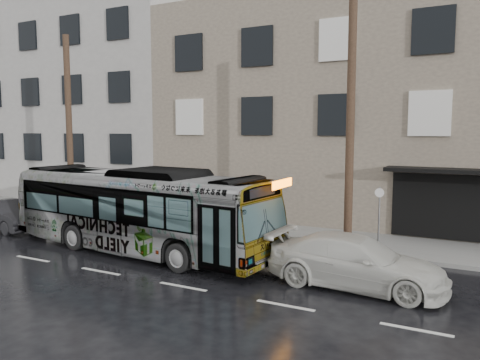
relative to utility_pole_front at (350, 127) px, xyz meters
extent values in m
plane|color=black|center=(-6.50, -3.30, -4.65)|extent=(120.00, 120.00, 0.00)
cube|color=gray|center=(-6.50, 1.60, -4.58)|extent=(90.00, 3.60, 0.15)
cube|color=gray|center=(-1.50, 9.40, 0.85)|extent=(20.00, 12.00, 11.00)
cube|color=#AFACA5|center=(-24.50, 10.90, 3.35)|extent=(26.00, 15.00, 16.00)
cylinder|color=#4C3626|center=(0.00, 0.00, 0.00)|extent=(0.30, 0.30, 9.00)
cylinder|color=#4C3626|center=(-14.00, 0.00, 0.00)|extent=(0.30, 0.30, 9.00)
cylinder|color=slate|center=(1.10, 0.00, -3.30)|extent=(0.06, 0.06, 2.40)
imported|color=#B2B2B2|center=(-7.04, -3.26, -3.08)|extent=(11.51, 3.76, 3.15)
imported|color=silver|center=(1.15, -3.49, -3.91)|extent=(5.22, 2.31, 1.49)
imported|color=black|center=(-14.92, -3.06, -3.98)|extent=(4.24, 1.95, 1.35)
camera|label=1|loc=(4.27, -16.73, -0.12)|focal=35.00mm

